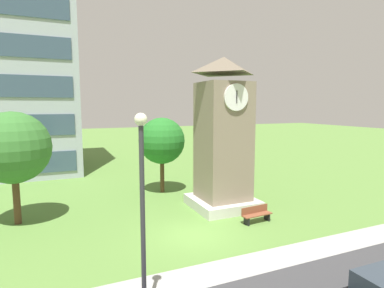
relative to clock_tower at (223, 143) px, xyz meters
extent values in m
plane|color=#567F38|center=(-3.34, -3.29, -4.13)|extent=(160.00, 160.00, 0.00)
cube|color=#9E9E99|center=(-3.34, -6.81, -4.13)|extent=(120.00, 1.60, 0.01)
cube|color=gray|center=(-0.01, 0.01, -0.22)|extent=(2.81, 2.81, 7.82)
cube|color=beige|center=(-0.01, 0.01, -3.83)|extent=(3.79, 3.79, 0.60)
pyramid|color=#6A5D4D|center=(-0.01, 0.01, 4.69)|extent=(3.09, 3.09, 1.00)
cylinder|color=white|center=(-0.01, -1.46, 2.75)|extent=(1.54, 0.12, 1.54)
cylinder|color=white|center=(1.46, 0.01, 2.75)|extent=(0.12, 1.54, 1.54)
cube|color=black|center=(-0.01, -1.53, 2.89)|extent=(0.08, 0.08, 0.46)
cube|color=black|center=(-0.01, -1.54, 2.75)|extent=(0.02, 0.06, 0.69)
cube|color=brown|center=(0.46, -3.11, -3.68)|extent=(1.84, 0.64, 0.06)
cube|color=brown|center=(0.44, -2.89, -3.45)|extent=(1.80, 0.21, 0.40)
cube|color=black|center=(-0.26, -3.17, -3.90)|extent=(0.12, 0.44, 0.45)
cube|color=black|center=(1.17, -3.04, -3.90)|extent=(0.12, 0.44, 0.45)
cylinder|color=#333338|center=(-7.29, -8.48, -1.21)|extent=(0.14, 0.14, 5.84)
sphere|color=#F2EFCC|center=(-7.29, -8.48, 1.89)|extent=(0.36, 0.36, 0.36)
cylinder|color=#513823|center=(-2.42, 4.86, -2.79)|extent=(0.31, 0.31, 2.67)
sphere|color=#247126|center=(-2.42, 4.86, -0.27)|extent=(3.39, 3.39, 3.39)
cylinder|color=#513823|center=(-11.62, 1.96, -2.71)|extent=(0.36, 0.36, 2.85)
sphere|color=#346E2D|center=(-11.62, 1.96, 0.06)|extent=(3.85, 3.85, 3.85)
camera|label=1|loc=(-9.38, -16.88, 2.25)|focal=29.20mm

